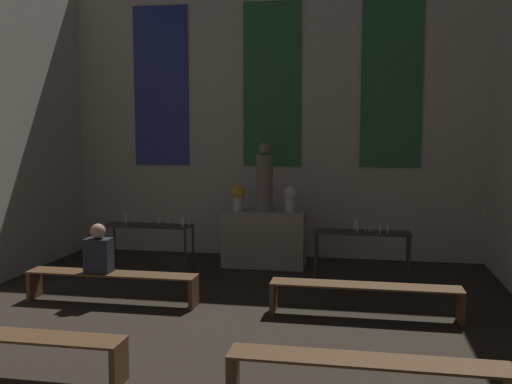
% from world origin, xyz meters
% --- Properties ---
extents(wall_back, '(8.01, 0.16, 5.43)m').
position_xyz_m(wall_back, '(0.00, 10.33, 2.74)').
color(wall_back, beige).
rests_on(wall_back, ground_plane).
extents(altar, '(1.45, 0.57, 0.99)m').
position_xyz_m(altar, '(0.00, 9.38, 0.50)').
color(altar, '#ADA38E').
rests_on(altar, ground_plane).
extents(statue, '(0.30, 0.30, 1.20)m').
position_xyz_m(statue, '(0.00, 9.38, 1.54)').
color(statue, gray).
rests_on(statue, altar).
extents(flower_vase_left, '(0.25, 0.25, 0.45)m').
position_xyz_m(flower_vase_left, '(-0.47, 9.38, 1.25)').
color(flower_vase_left, beige).
rests_on(flower_vase_left, altar).
extents(flower_vase_right, '(0.25, 0.25, 0.45)m').
position_xyz_m(flower_vase_right, '(0.47, 9.38, 1.25)').
color(flower_vase_right, beige).
rests_on(flower_vase_right, altar).
extents(candle_rack_left, '(1.43, 0.48, 1.09)m').
position_xyz_m(candle_rack_left, '(-1.69, 8.19, 0.77)').
color(candle_rack_left, '#332D28').
rests_on(candle_rack_left, ground_plane).
extents(candle_rack_right, '(1.43, 0.48, 1.08)m').
position_xyz_m(candle_rack_right, '(1.70, 8.19, 0.77)').
color(candle_rack_right, '#332D28').
rests_on(candle_rack_right, ground_plane).
extents(pew_second_left, '(2.44, 0.36, 0.43)m').
position_xyz_m(pew_second_left, '(-1.74, 4.43, 0.32)').
color(pew_second_left, brown).
rests_on(pew_second_left, ground_plane).
extents(pew_second_right, '(2.44, 0.36, 0.43)m').
position_xyz_m(pew_second_right, '(1.74, 4.43, 0.32)').
color(pew_second_right, brown).
rests_on(pew_second_right, ground_plane).
extents(pew_back_left, '(2.44, 0.36, 0.43)m').
position_xyz_m(pew_back_left, '(-1.74, 6.87, 0.32)').
color(pew_back_left, brown).
rests_on(pew_back_left, ground_plane).
extents(pew_back_right, '(2.44, 0.36, 0.43)m').
position_xyz_m(pew_back_right, '(1.74, 6.87, 0.32)').
color(pew_back_right, brown).
rests_on(pew_back_right, ground_plane).
extents(person_seated, '(0.36, 0.24, 0.69)m').
position_xyz_m(person_seated, '(-1.92, 6.87, 0.73)').
color(person_seated, '#282D38').
rests_on(person_seated, pew_back_left).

